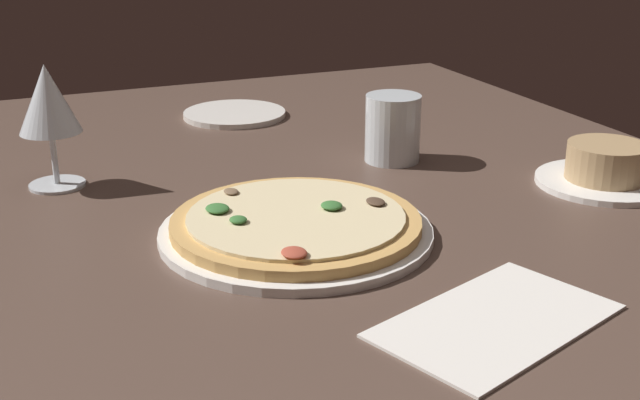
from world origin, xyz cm
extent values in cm
cube|color=brown|center=(0.00, 0.00, 2.00)|extent=(150.00, 110.00, 4.00)
cylinder|color=white|center=(4.30, -7.55, 4.50)|extent=(30.18, 30.18, 1.00)
cylinder|color=tan|center=(4.30, -7.55, 5.60)|extent=(27.60, 27.60, 1.20)
cylinder|color=beige|center=(4.30, -7.55, 6.40)|extent=(24.02, 24.02, 0.40)
ellipsoid|color=#387033|center=(0.41, -15.16, 6.93)|extent=(3.00, 2.60, 0.66)
ellipsoid|color=#AD4733|center=(14.43, -11.70, 6.92)|extent=(2.89, 2.51, 0.64)
ellipsoid|color=#387033|center=(4.14, -3.21, 6.95)|extent=(2.60, 2.40, 0.70)
ellipsoid|color=brown|center=(-5.05, -12.03, 6.81)|extent=(2.24, 1.66, 0.42)
ellipsoid|color=#4C3828|center=(4.68, 1.98, 6.85)|extent=(2.73, 2.01, 0.50)
ellipsoid|color=#387033|center=(4.06, -14.06, 6.92)|extent=(2.06, 1.88, 0.63)
cylinder|color=white|center=(3.77, 35.48, 4.40)|extent=(17.54, 17.54, 0.80)
cylinder|color=tan|center=(3.77, 35.48, 7.14)|extent=(10.20, 10.20, 4.68)
cylinder|color=silver|center=(-23.19, -29.81, 4.20)|extent=(7.14, 7.14, 0.40)
cylinder|color=silver|center=(-23.19, -29.81, 7.81)|extent=(0.80, 0.80, 6.81)
cone|color=silver|center=(-23.19, -29.81, 15.53)|extent=(7.77, 7.77, 8.62)
cylinder|color=silver|center=(-16.05, 14.91, 8.68)|extent=(7.71, 7.71, 9.37)
cylinder|color=silver|center=(-16.05, 14.91, 6.95)|extent=(7.10, 7.10, 5.90)
cylinder|color=silver|center=(-47.77, 1.77, 4.45)|extent=(17.04, 17.04, 0.90)
cube|color=white|center=(29.46, 1.62, 4.15)|extent=(19.52, 24.97, 0.30)
camera|label=1|loc=(84.40, -38.55, 40.29)|focal=47.40mm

